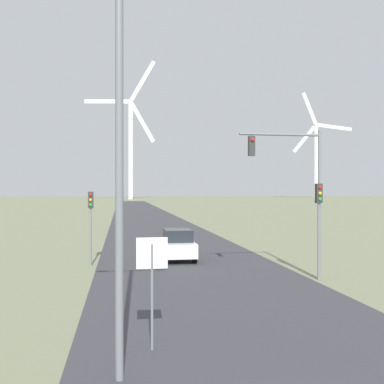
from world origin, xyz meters
name	(u,v)px	position (x,y,z in m)	size (l,w,h in m)	color
road_surface	(153,226)	(0.00, 48.00, 0.00)	(10.00, 240.00, 0.01)	#38383D
streetlamp	(119,90)	(-3.73, 5.41, 6.29)	(3.62, 0.32, 9.98)	slate
stop_sign_near	(152,271)	(-2.91, 7.13, 2.03)	(0.81, 0.07, 2.91)	slate
traffic_light_post_near_left	(91,212)	(-5.33, 20.51, 2.96)	(0.28, 0.34, 4.05)	slate
traffic_light_post_near_right	(319,210)	(5.28, 15.00, 3.23)	(0.28, 0.33, 4.43)	slate
traffic_light_mast_overhead	(294,175)	(4.20, 15.25, 4.82)	(3.92, 0.34, 6.93)	slate
car_approaching	(177,245)	(-0.41, 21.86, 0.91)	(1.88, 4.10, 1.83)	white
wind_turbine_left	(131,138)	(0.57, 203.79, 28.14)	(32.40, 5.95, 63.78)	white
wind_turbine_center	(316,152)	(100.47, 224.82, 24.91)	(29.81, 9.44, 57.39)	white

